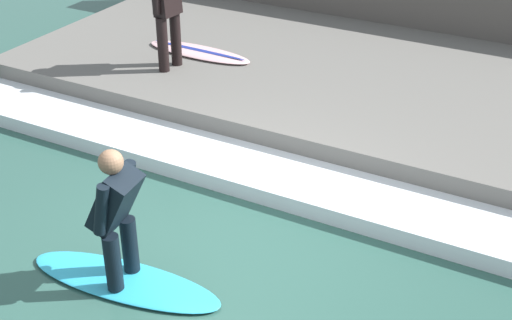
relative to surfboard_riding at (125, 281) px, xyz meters
The scene contains 8 objects.
ground_plane 0.97m from the surfboard_riding, 34.63° to the right, with size 28.00×28.00×0.00m, color #2D564C.
concrete_ledge 4.95m from the surfboard_riding, ahead, with size 4.40×10.38×0.42m, color #66635E.
back_wall 7.42m from the surfboard_riding, ahead, with size 0.50×10.89×1.31m, color #544F49.
wave_foam_crest 2.33m from the surfboard_riding, 13.70° to the right, with size 0.91×9.86×0.19m, color silver.
surfboard_riding is the anchor object (origin of this frame).
surfer_riding 0.79m from the surfboard_riding, 26.57° to the right, with size 0.54×0.50×1.38m.
surfer_waiting_near 4.52m from the surfboard_riding, 28.36° to the left, with size 0.54×0.28×1.58m.
surfboard_waiting_near 4.91m from the surfboard_riding, 24.03° to the left, with size 0.55×1.79×0.07m.
Camera 1 is at (-4.85, -3.06, 4.36)m, focal length 50.00 mm.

